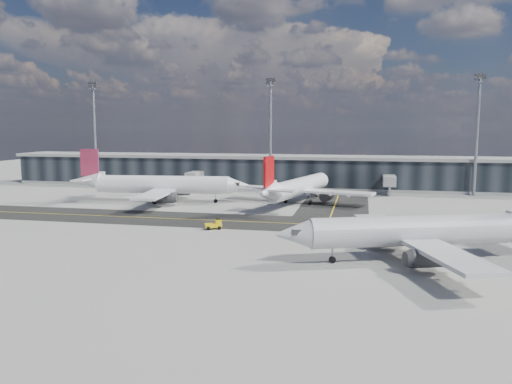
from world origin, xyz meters
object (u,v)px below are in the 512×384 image
(airliner_redtail, at_px, (299,187))
(baggage_tug, at_px, (215,224))
(airliner_af, at_px, (160,185))
(service_van, at_px, (272,190))
(airliner_near, at_px, (425,231))

(airliner_redtail, bearing_deg, baggage_tug, -93.94)
(airliner_af, relative_size, airliner_redtail, 1.06)
(airliner_af, bearing_deg, service_van, 129.79)
(airliner_near, distance_m, service_van, 67.26)
(airliner_redtail, height_order, airliner_near, airliner_near)
(airliner_af, bearing_deg, airliner_redtail, 91.59)
(baggage_tug, bearing_deg, airliner_redtail, 138.14)
(airliner_af, distance_m, baggage_tug, 33.14)
(airliner_near, relative_size, baggage_tug, 12.36)
(airliner_redtail, xyz_separation_m, airliner_near, (21.18, -42.41, 0.02))
(airliner_redtail, height_order, service_van, airliner_redtail)
(airliner_af, distance_m, service_van, 30.23)
(baggage_tug, bearing_deg, airliner_af, -165.63)
(airliner_af, bearing_deg, airliner_near, 47.34)
(baggage_tug, bearing_deg, airliner_near, 44.30)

